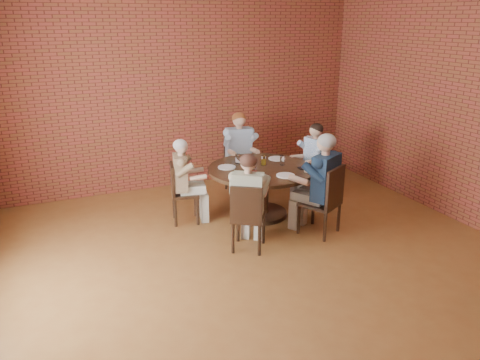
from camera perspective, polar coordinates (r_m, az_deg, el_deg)
name	(u,v)px	position (r m, az deg, el deg)	size (l,w,h in m)	color
floor	(270,277)	(5.51, 3.68, -11.72)	(7.00, 7.00, 0.00)	brown
wall_back	(177,88)	(8.07, -7.65, 11.02)	(7.00, 7.00, 0.00)	maroon
dining_table	(261,182)	(6.90, 2.60, -0.26)	(1.56, 1.56, 0.75)	black
chair_a	(316,171)	(7.61, 9.23, 1.10)	(0.47, 0.47, 0.90)	black
diner_a	(313,163)	(7.52, 8.86, 2.02)	(0.49, 0.60, 1.27)	#386391
chair_b	(238,161)	(7.95, -0.22, 2.30)	(0.48, 0.48, 0.95)	black
diner_b	(240,153)	(7.82, -0.03, 3.26)	(0.54, 0.67, 1.35)	#95AABD
chair_c	(180,191)	(6.75, -7.34, -1.29)	(0.45, 0.45, 0.88)	black
diner_c	(185,182)	(6.71, -6.78, -0.19)	(0.47, 0.57, 1.23)	brown
chair_d	(247,215)	(5.85, 0.91, -4.32)	(0.55, 0.55, 0.90)	black
diner_d	(249,202)	(5.86, 1.05, -2.74)	(0.49, 0.61, 1.27)	tan
chair_e	(326,199)	(6.39, 10.49, -2.23)	(0.63, 0.63, 0.98)	black
diner_e	(321,185)	(6.37, 9.82, -0.56)	(0.57, 0.70, 1.41)	#172940
plate_a	(277,159)	(7.28, 4.50, 2.62)	(0.26, 0.26, 0.01)	white
plate_b	(245,161)	(7.14, 0.62, 2.36)	(0.26, 0.26, 0.01)	white
plate_c	(227,167)	(6.84, -1.63, 1.58)	(0.26, 0.26, 0.01)	white
plate_d	(286,175)	(6.51, 5.58, 0.56)	(0.26, 0.26, 0.01)	white
glass_a	(282,160)	(6.97, 5.18, 2.40)	(0.07, 0.07, 0.14)	white
glass_b	(264,160)	(6.95, 2.90, 2.41)	(0.07, 0.07, 0.14)	white
glass_c	(238,159)	(7.03, -0.30, 2.63)	(0.07, 0.07, 0.14)	white
glass_d	(253,163)	(6.80, 1.61, 2.04)	(0.07, 0.07, 0.14)	white
glass_e	(246,166)	(6.69, 0.70, 1.74)	(0.07, 0.07, 0.14)	white
glass_f	(254,172)	(6.42, 1.75, 0.98)	(0.07, 0.07, 0.14)	white
smartphone	(301,168)	(6.84, 7.43, 1.41)	(0.06, 0.13, 0.01)	black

